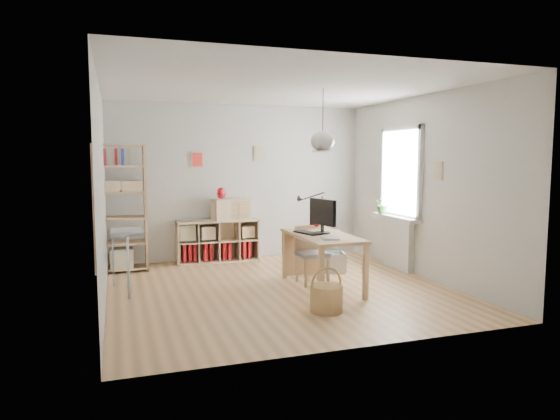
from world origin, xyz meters
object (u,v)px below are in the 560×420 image
object	(u,v)px
desk	(322,241)
chair	(311,251)
cube_shelf	(216,244)
drawer_chest	(231,209)
storage_chest	(325,258)
tall_bookshelf	(120,203)
monitor	(323,214)

from	to	relation	value
desk	chair	distance (m)	0.39
cube_shelf	drawer_chest	bearing A→B (deg)	-9.15
desk	drawer_chest	xyz separation A→B (m)	(-0.77, 2.19, 0.25)
storage_chest	desk	bearing A→B (deg)	-103.61
desk	tall_bookshelf	world-z (taller)	tall_bookshelf
chair	storage_chest	xyz separation A→B (m)	(0.50, 0.64, -0.26)
storage_chest	drawer_chest	bearing A→B (deg)	148.46
monitor	drawer_chest	xyz separation A→B (m)	(-0.80, 2.13, -0.11)
tall_bookshelf	chair	xyz separation A→B (m)	(2.56, -1.61, -0.63)
cube_shelf	storage_chest	xyz separation A→B (m)	(1.50, -1.25, -0.10)
tall_bookshelf	monitor	world-z (taller)	tall_bookshelf
monitor	chair	bearing A→B (deg)	88.19
desk	drawer_chest	size ratio (longest dim) A/B	2.35
tall_bookshelf	chair	size ratio (longest dim) A/B	2.47
desk	storage_chest	xyz separation A→B (m)	(0.48, 0.98, -0.46)
desk	drawer_chest	world-z (taller)	drawer_chest
tall_bookshelf	desk	bearing A→B (deg)	-37.01
cube_shelf	storage_chest	bearing A→B (deg)	-39.76
desk	tall_bookshelf	distance (m)	3.27
cube_shelf	chair	size ratio (longest dim) A/B	1.73
tall_bookshelf	storage_chest	world-z (taller)	tall_bookshelf
chair	drawer_chest	size ratio (longest dim) A/B	1.27
cube_shelf	tall_bookshelf	xyz separation A→B (m)	(-1.56, -0.28, 0.79)
monitor	drawer_chest	world-z (taller)	monitor
tall_bookshelf	monitor	size ratio (longest dim) A/B	3.72
tall_bookshelf	monitor	xyz separation A→B (m)	(2.62, -1.89, -0.07)
desk	chair	bearing A→B (deg)	93.79
drawer_chest	tall_bookshelf	bearing A→B (deg)	177.07
chair	monitor	world-z (taller)	monitor
tall_bookshelf	drawer_chest	size ratio (longest dim) A/B	3.13
monitor	desk	bearing A→B (deg)	-131.64
desk	monitor	distance (m)	0.37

